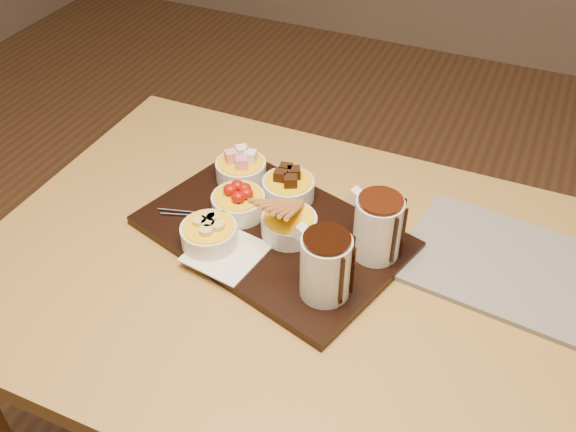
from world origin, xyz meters
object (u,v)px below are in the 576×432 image
at_px(bowl_strawberries, 239,204).
at_px(newspaper, 498,262).
at_px(serving_board, 273,233).
at_px(dining_table, 317,312).
at_px(pitcher_milk_chocolate, 378,228).
at_px(pitcher_dark_chocolate, 326,267).

bearing_deg(bowl_strawberries, newspaper, 9.21).
distance_m(serving_board, newspaper, 0.40).
distance_m(dining_table, pitcher_milk_chocolate, 0.20).
relative_size(serving_board, pitcher_dark_chocolate, 4.10).
xyz_separation_m(bowl_strawberries, pitcher_dark_chocolate, (0.22, -0.12, 0.04)).
distance_m(dining_table, pitcher_dark_chocolate, 0.18).
height_order(serving_board, pitcher_milk_chocolate, pitcher_milk_chocolate).
bearing_deg(pitcher_dark_chocolate, dining_table, 136.85).
bearing_deg(serving_board, pitcher_dark_chocolate, -19.98).
bearing_deg(dining_table, pitcher_milk_chocolate, 42.93).
bearing_deg(pitcher_dark_chocolate, newspaper, 55.23).
xyz_separation_m(pitcher_dark_chocolate, newspaper, (0.25, 0.20, -0.07)).
relative_size(pitcher_dark_chocolate, pitcher_milk_chocolate, 1.00).
distance_m(bowl_strawberries, newspaper, 0.47).
bearing_deg(pitcher_milk_chocolate, newspaper, 37.43).
height_order(dining_table, pitcher_milk_chocolate, pitcher_milk_chocolate).
distance_m(serving_board, pitcher_milk_chocolate, 0.20).
relative_size(dining_table, pitcher_milk_chocolate, 10.70).
distance_m(dining_table, bowl_strawberries, 0.24).
bearing_deg(pitcher_dark_chocolate, pitcher_milk_chocolate, 85.60).
xyz_separation_m(serving_board, bowl_strawberries, (-0.08, 0.02, 0.03)).
xyz_separation_m(pitcher_dark_chocolate, pitcher_milk_chocolate, (0.05, 0.12, 0.00)).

